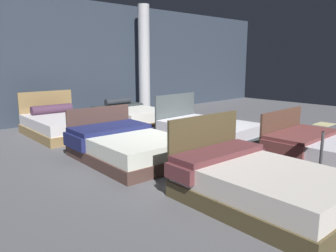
{
  "coord_description": "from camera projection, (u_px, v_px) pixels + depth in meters",
  "views": [
    {
      "loc": [
        -4.54,
        -4.73,
        1.79
      ],
      "look_at": [
        0.1,
        0.25,
        0.43
      ],
      "focal_mm": 35.73,
      "sensor_mm": 36.0,
      "label": 1
    }
  ],
  "objects": [
    {
      "name": "bed_4",
      "position": [
        63.0,
        125.0,
        8.01
      ],
      "size": [
        1.55,
        2.13,
        0.99
      ],
      "rotation": [
        0.0,
        0.0,
        -0.04
      ],
      "color": "olive",
      "rests_on": "ground_plane"
    },
    {
      "name": "bed_2",
      "position": [
        126.0,
        146.0,
        6.04
      ],
      "size": [
        1.62,
        2.22,
        0.86
      ],
      "rotation": [
        0.0,
        0.0,
        -0.05
      ],
      "color": "#513832",
      "rests_on": "ground_plane"
    },
    {
      "name": "ground_plane",
      "position": [
        173.0,
        149.0,
        6.78
      ],
      "size": [
        18.0,
        18.0,
        0.02
      ],
      "primitive_type": "cube",
      "color": "#5B5B60"
    },
    {
      "name": "bed_1",
      "position": [
        334.0,
        155.0,
        5.46
      ],
      "size": [
        1.55,
        2.07,
        0.9
      ],
      "rotation": [
        0.0,
        0.0,
        0.01
      ],
      "color": "brown",
      "rests_on": "ground_plane"
    },
    {
      "name": "support_pillar",
      "position": [
        144.0,
        61.0,
        10.88
      ],
      "size": [
        0.37,
        0.37,
        3.5
      ],
      "primitive_type": "cylinder",
      "color": "silver",
      "rests_on": "ground_plane"
    },
    {
      "name": "bed_5",
      "position": [
        131.0,
        116.0,
        9.41
      ],
      "size": [
        1.58,
        1.93,
        0.67
      ],
      "rotation": [
        0.0,
        0.0,
        0.01
      ],
      "color": "brown",
      "rests_on": "ground_plane"
    },
    {
      "name": "bed_3",
      "position": [
        208.0,
        131.0,
        7.47
      ],
      "size": [
        1.54,
        2.17,
        0.97
      ],
      "rotation": [
        0.0,
        0.0,
        0.05
      ],
      "color": "#4B5456",
      "rests_on": "ground_plane"
    },
    {
      "name": "bed_0",
      "position": [
        260.0,
        185.0,
        4.16
      ],
      "size": [
        1.6,
        2.13,
        1.01
      ],
      "rotation": [
        0.0,
        0.0,
        -0.04
      ],
      "color": "brown",
      "rests_on": "ground_plane"
    },
    {
      "name": "showroom_back_wall",
      "position": [
        66.0,
        61.0,
        9.64
      ],
      "size": [
        18.0,
        0.06,
        3.5
      ],
      "primitive_type": "cube",
      "color": "#333D4C",
      "rests_on": "ground_plane"
    },
    {
      "name": "price_sign",
      "position": [
        320.0,
        165.0,
        4.6
      ],
      "size": [
        0.28,
        0.24,
        0.93
      ],
      "color": "#3F3F44",
      "rests_on": "ground_plane"
    }
  ]
}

